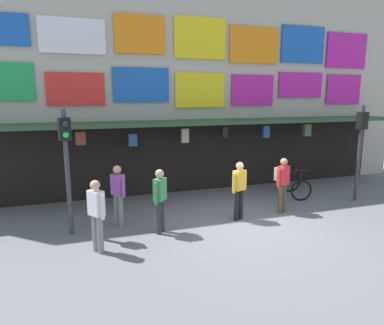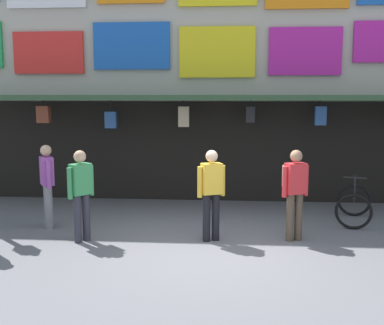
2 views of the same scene
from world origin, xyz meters
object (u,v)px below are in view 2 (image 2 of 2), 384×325
bicycle_parked (354,204)px  pedestrian_in_green (81,191)px  pedestrian_in_black (211,190)px  pedestrian_in_white (294,188)px  pedestrian_in_blue (47,181)px

bicycle_parked → pedestrian_in_green: size_ratio=0.78×
bicycle_parked → pedestrian_in_black: pedestrian_in_black is taller
pedestrian_in_black → pedestrian_in_white: (1.51, 0.16, 0.04)m
pedestrian_in_blue → pedestrian_in_green: same height
pedestrian_in_blue → pedestrian_in_black: bearing=-10.5°
pedestrian_in_black → pedestrian_in_green: same height
pedestrian_in_green → bicycle_parked: bearing=17.9°
bicycle_parked → pedestrian_in_blue: bearing=-172.2°
bicycle_parked → pedestrian_in_green: 5.58m
bicycle_parked → pedestrian_in_white: pedestrian_in_white is taller
pedestrian_in_blue → pedestrian_in_white: (4.81, -0.46, 0.04)m
pedestrian_in_blue → pedestrian_in_white: size_ratio=1.00×
bicycle_parked → pedestrian_in_green: bearing=-162.1°
pedestrian_in_green → pedestrian_in_white: bearing=5.8°
bicycle_parked → pedestrian_in_blue: (-6.24, -0.86, 0.55)m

